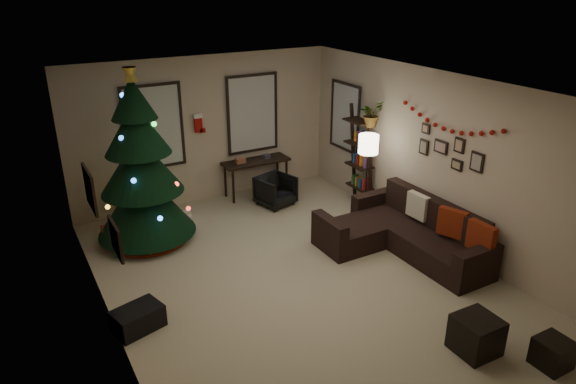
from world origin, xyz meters
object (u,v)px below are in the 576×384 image
object	(u,v)px
desk_chair	(276,191)
christmas_tree	(141,171)
bookshelf	(360,159)
sofa	(404,234)
desk	(256,164)

from	to	relation	value
desk_chair	christmas_tree	bearing A→B (deg)	169.11
bookshelf	christmas_tree	bearing A→B (deg)	171.58
sofa	desk	size ratio (longest dim) A/B	1.90
christmas_tree	desk_chair	xyz separation A→B (m)	(2.46, 0.20, -0.90)
christmas_tree	bookshelf	bearing A→B (deg)	-8.42
christmas_tree	bookshelf	distance (m)	3.85
desk_chair	bookshelf	world-z (taller)	bookshelf
desk	bookshelf	distance (m)	2.02
desk	christmas_tree	bearing A→B (deg)	-160.45
christmas_tree	desk_chair	distance (m)	2.63
christmas_tree	sofa	size ratio (longest dim) A/B	1.16
sofa	desk_chair	size ratio (longest dim) A/B	4.31
christmas_tree	bookshelf	world-z (taller)	christmas_tree
sofa	desk_chair	distance (m)	2.66
bookshelf	desk_chair	bearing A→B (deg)	150.48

